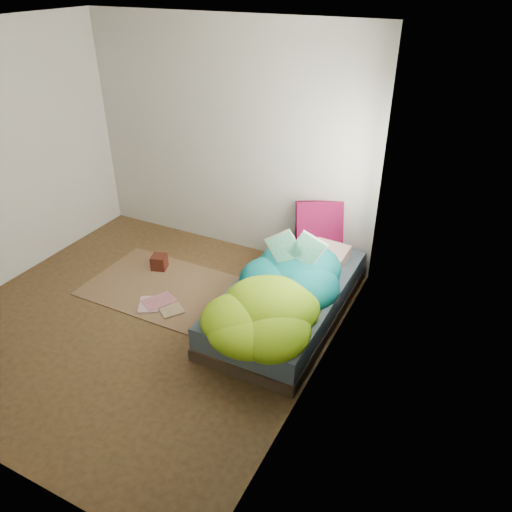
% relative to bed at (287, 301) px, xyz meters
% --- Properties ---
extents(ground, '(3.50, 3.50, 0.00)m').
position_rel_bed_xyz_m(ground, '(-1.22, -0.72, -0.17)').
color(ground, '#3E2B18').
rests_on(ground, ground).
extents(room_walls, '(3.54, 3.54, 2.62)m').
position_rel_bed_xyz_m(room_walls, '(-1.21, -0.71, 1.46)').
color(room_walls, beige).
rests_on(room_walls, ground).
extents(bed, '(1.00, 2.00, 0.34)m').
position_rel_bed_xyz_m(bed, '(0.00, 0.00, 0.00)').
color(bed, '#3E3322').
rests_on(bed, ground).
extents(duvet, '(0.96, 1.84, 0.34)m').
position_rel_bed_xyz_m(duvet, '(0.00, -0.22, 0.34)').
color(duvet, '#076872').
rests_on(duvet, bed).
extents(rug, '(1.60, 1.10, 0.01)m').
position_rel_bed_xyz_m(rug, '(-1.37, -0.17, -0.16)').
color(rug, brown).
rests_on(rug, ground).
extents(pillow_floral, '(0.58, 0.38, 0.12)m').
position_rel_bed_xyz_m(pillow_floral, '(0.09, 0.63, 0.23)').
color(pillow_floral, beige).
rests_on(pillow_floral, bed).
extents(pillow_magenta, '(0.51, 0.38, 0.50)m').
position_rel_bed_xyz_m(pillow_magenta, '(-0.04, 0.90, 0.42)').
color(pillow_magenta, '#480419').
rests_on(pillow_magenta, bed).
extents(open_book, '(0.47, 0.22, 0.28)m').
position_rel_bed_xyz_m(open_book, '(0.03, 0.08, 0.65)').
color(open_book, '#298037').
rests_on(open_book, duvet).
extents(wooden_box, '(0.20, 0.20, 0.16)m').
position_rel_bed_xyz_m(wooden_box, '(-1.64, 0.13, -0.08)').
color(wooden_box, '#3E180E').
rests_on(wooden_box, rug).
extents(floor_book_a, '(0.32, 0.35, 0.02)m').
position_rel_bed_xyz_m(floor_book_a, '(-1.39, -0.56, -0.15)').
color(floor_book_a, beige).
rests_on(floor_book_a, rug).
extents(floor_book_b, '(0.35, 0.38, 0.03)m').
position_rel_bed_xyz_m(floor_book_b, '(-1.34, -0.38, -0.14)').
color(floor_book_b, '#CE778A').
rests_on(floor_book_b, rug).
extents(floor_book_c, '(0.37, 0.35, 0.02)m').
position_rel_bed_xyz_m(floor_book_c, '(-1.14, -0.55, -0.15)').
color(floor_book_c, tan).
rests_on(floor_book_c, rug).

